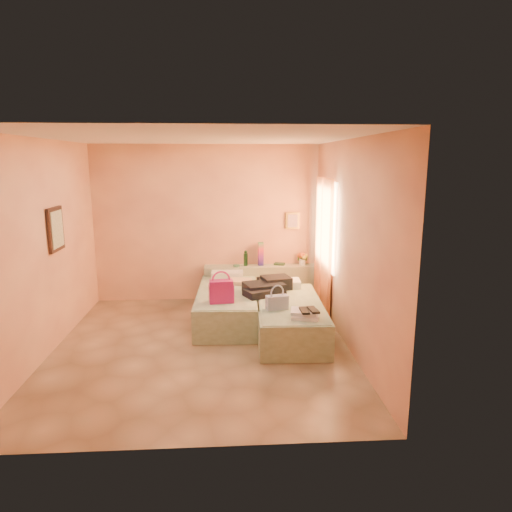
{
  "coord_description": "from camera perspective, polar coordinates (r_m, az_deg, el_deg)",
  "views": [
    {
      "loc": [
        0.37,
        -5.92,
        2.52
      ],
      "look_at": [
        0.8,
        0.85,
        1.09
      ],
      "focal_mm": 32.0,
      "sensor_mm": 36.0,
      "label": 1
    }
  ],
  "objects": [
    {
      "name": "ground",
      "position": [
        6.45,
        -6.78,
        -11.24
      ],
      "size": [
        4.5,
        4.5,
        0.0
      ],
      "primitive_type": "plane",
      "color": "tan",
      "rests_on": "ground"
    },
    {
      "name": "towel_stack",
      "position": [
        6.05,
        6.18,
        -7.22
      ],
      "size": [
        0.41,
        0.37,
        0.1
      ],
      "primitive_type": "cube",
      "rotation": [
        0.0,
        0.0,
        -0.23
      ],
      "color": "white",
      "rests_on": "bed_right"
    },
    {
      "name": "flower_vase",
      "position": [
        8.33,
        5.82,
        -0.2
      ],
      "size": [
        0.22,
        0.22,
        0.27
      ],
      "primitive_type": "cube",
      "rotation": [
        0.0,
        0.0,
        -0.05
      ],
      "color": "white",
      "rests_on": "headboard_ledge"
    },
    {
      "name": "green_book",
      "position": [
        8.33,
        2.94,
        -1.01
      ],
      "size": [
        0.22,
        0.19,
        0.03
      ],
      "primitive_type": "cube",
      "rotation": [
        0.0,
        0.0,
        -0.31
      ],
      "color": "#27492F",
      "rests_on": "headboard_ledge"
    },
    {
      "name": "water_bottle",
      "position": [
        8.23,
        -1.31,
        -0.32
      ],
      "size": [
        0.07,
        0.07,
        0.26
      ],
      "primitive_type": "cylinder",
      "rotation": [
        0.0,
        0.0,
        -0.01
      ],
      "color": "#133620",
      "rests_on": "headboard_ledge"
    },
    {
      "name": "bed_left",
      "position": [
        7.33,
        -3.55,
        -6.19
      ],
      "size": [
        0.96,
        2.03,
        0.5
      ],
      "primitive_type": "cube",
      "rotation": [
        0.0,
        0.0,
        -0.03
      ],
      "color": "#A7C19B",
      "rests_on": "ground"
    },
    {
      "name": "magenta_handbag",
      "position": [
        6.63,
        -4.36,
        -4.4
      ],
      "size": [
        0.38,
        0.24,
        0.33
      ],
      "primitive_type": "cube",
      "rotation": [
        0.0,
        0.0,
        0.12
      ],
      "color": "#B51663",
      "rests_on": "bed_left"
    },
    {
      "name": "headboard_ledge",
      "position": [
        8.34,
        0.64,
        -3.39
      ],
      "size": [
        2.05,
        0.3,
        0.65
      ],
      "primitive_type": "cube",
      "color": "#9AA083",
      "rests_on": "ground"
    },
    {
      "name": "room_walls",
      "position": [
        6.53,
        -5.1,
        5.38
      ],
      "size": [
        4.02,
        4.51,
        2.81
      ],
      "color": "#F9BC84",
      "rests_on": "ground"
    },
    {
      "name": "sandal_pair",
      "position": [
        5.99,
        6.64,
        -6.78
      ],
      "size": [
        0.21,
        0.27,
        0.03
      ],
      "primitive_type": "cube",
      "rotation": [
        0.0,
        0.0,
        0.04
      ],
      "color": "black",
      "rests_on": "towel_stack"
    },
    {
      "name": "blue_handbag",
      "position": [
        6.34,
        2.65,
        -5.8
      ],
      "size": [
        0.32,
        0.19,
        0.19
      ],
      "primitive_type": "cube",
      "rotation": [
        0.0,
        0.0,
        0.21
      ],
      "color": "#3A578C",
      "rests_on": "bed_right"
    },
    {
      "name": "clothes_pile",
      "position": [
        7.12,
        1.42,
        -3.8
      ],
      "size": [
        0.81,
        0.81,
        0.19
      ],
      "primitive_type": "cube",
      "rotation": [
        0.0,
        0.0,
        0.31
      ],
      "color": "black",
      "rests_on": "bed_right"
    },
    {
      "name": "khaki_garment",
      "position": [
        7.64,
        -2.21,
        -3.21
      ],
      "size": [
        0.45,
        0.4,
        0.07
      ],
      "primitive_type": "cube",
      "rotation": [
        0.0,
        0.0,
        -0.24
      ],
      "color": "tan",
      "rests_on": "bed_left"
    },
    {
      "name": "small_dish",
      "position": [
        8.2,
        -2.47,
        -1.22
      ],
      "size": [
        0.14,
        0.14,
        0.03
      ],
      "primitive_type": "cylinder",
      "rotation": [
        0.0,
        0.0,
        0.21
      ],
      "color": "#47835F",
      "rests_on": "headboard_ledge"
    },
    {
      "name": "rainbow_box",
      "position": [
        8.24,
        0.6,
        0.26
      ],
      "size": [
        0.1,
        0.1,
        0.42
      ],
      "primitive_type": "cube",
      "rotation": [
        0.0,
        0.0,
        0.07
      ],
      "color": "#B51663",
      "rests_on": "headboard_ledge"
    },
    {
      "name": "bed_right",
      "position": [
        6.77,
        4.17,
        -7.74
      ],
      "size": [
        0.96,
        2.03,
        0.5
      ],
      "primitive_type": "cube",
      "rotation": [
        0.0,
        0.0,
        -0.03
      ],
      "color": "#A7C19B",
      "rests_on": "ground"
    }
  ]
}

